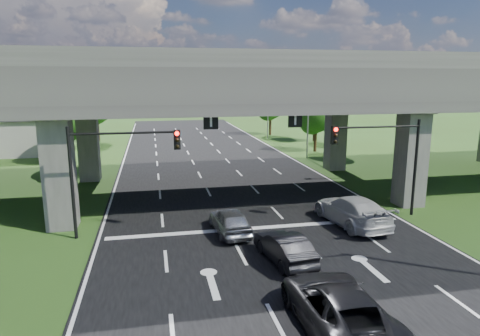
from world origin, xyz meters
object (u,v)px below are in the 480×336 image
object	(u,v)px
signal_right	(385,150)
car_white	(351,210)
streetlight_beyond	(265,97)
signal_left	(114,160)
streetlight_far	(305,104)
car_trailing	(338,307)
car_silver	(230,221)
car_dark	(284,247)

from	to	relation	value
signal_right	car_white	world-z (taller)	signal_right
streetlight_beyond	signal_right	bearing A→B (deg)	-93.61
signal_left	streetlight_far	bearing A→B (deg)	48.22
signal_right	streetlight_beyond	world-z (taller)	streetlight_beyond
streetlight_far	signal_right	bearing A→B (deg)	-96.47
signal_left	streetlight_beyond	size ratio (longest dim) A/B	0.60
car_trailing	car_white	bearing A→B (deg)	-117.90
signal_left	car_silver	bearing A→B (deg)	-8.89
signal_right	signal_left	size ratio (longest dim) A/B	1.00
streetlight_beyond	car_white	size ratio (longest dim) A/B	1.71
signal_left	car_dark	size ratio (longest dim) A/B	1.43
streetlight_far	car_white	xyz separation A→B (m)	(-4.70, -21.00, -4.97)
streetlight_beyond	car_white	bearing A→B (deg)	-97.24
streetlight_far	car_trailing	bearing A→B (deg)	-107.96
car_dark	car_white	bearing A→B (deg)	-149.97
streetlight_far	signal_left	bearing A→B (deg)	-131.78
streetlight_beyond	car_dark	bearing A→B (deg)	-103.77
signal_left	car_dark	distance (m)	9.98
car_white	car_trailing	size ratio (longest dim) A/B	0.99
signal_right	car_white	distance (m)	4.21
signal_right	car_silver	xyz separation A→B (m)	(-9.62, -0.94, -3.44)
streetlight_beyond	car_dark	xyz separation A→B (m)	(-10.10, -41.19, -5.13)
streetlight_beyond	streetlight_far	bearing A→B (deg)	-90.00
signal_left	car_white	distance (m)	13.66
signal_right	car_dark	bearing A→B (deg)	-146.72
car_dark	streetlight_far	bearing A→B (deg)	-119.65
signal_right	car_trailing	distance (m)	13.70
signal_right	car_silver	size ratio (longest dim) A/B	1.43
car_trailing	car_dark	bearing A→B (deg)	-88.65
car_white	car_trailing	xyz separation A→B (m)	(-5.31, -9.86, -0.03)
signal_left	car_silver	world-z (taller)	signal_left
signal_left	car_silver	xyz separation A→B (m)	(6.02, -0.94, -3.44)
signal_left	streetlight_beyond	bearing A→B (deg)	63.57
car_dark	car_white	xyz separation A→B (m)	(5.40, 4.19, 0.16)
car_dark	car_trailing	distance (m)	5.67
streetlight_beyond	car_trailing	distance (m)	48.18
car_trailing	streetlight_beyond	bearing A→B (deg)	-101.67
car_dark	car_trailing	size ratio (longest dim) A/B	0.71
streetlight_far	streetlight_beyond	bearing A→B (deg)	90.00
signal_left	streetlight_far	xyz separation A→B (m)	(17.92, 20.06, 1.66)
car_white	car_dark	bearing A→B (deg)	31.92
signal_left	streetlight_beyond	xyz separation A→B (m)	(17.92, 36.06, 1.66)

